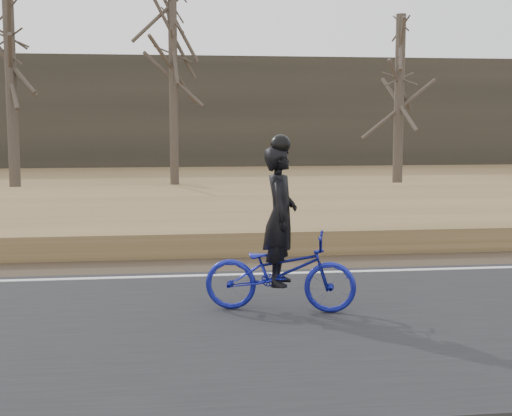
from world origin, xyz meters
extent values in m
cube|color=slate|center=(0.00, 8.00, 0.23)|extent=(120.00, 3.00, 0.45)
cube|color=black|center=(0.00, 8.00, 0.52)|extent=(120.00, 2.40, 0.14)
cube|color=brown|center=(0.00, 8.72, 0.67)|extent=(120.00, 0.07, 0.15)
cube|color=#383328|center=(0.00, 30.00, 3.00)|extent=(120.00, 4.00, 6.00)
imported|color=navy|center=(5.59, -2.02, 0.58)|extent=(2.07, 1.16, 1.03)
imported|color=black|center=(5.59, -2.02, 1.30)|extent=(0.58, 0.74, 1.79)
sphere|color=black|center=(5.59, -2.02, 2.22)|extent=(0.26, 0.26, 0.26)
cylinder|color=#51463B|center=(-0.75, 12.87, 3.15)|extent=(0.36, 0.36, 6.31)
cylinder|color=#51463B|center=(4.45, 17.42, 4.32)|extent=(0.36, 0.36, 8.63)
cylinder|color=#51463B|center=(12.60, 14.42, 3.16)|extent=(0.36, 0.36, 6.33)
camera|label=1|loc=(4.16, -10.97, 2.52)|focal=50.00mm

